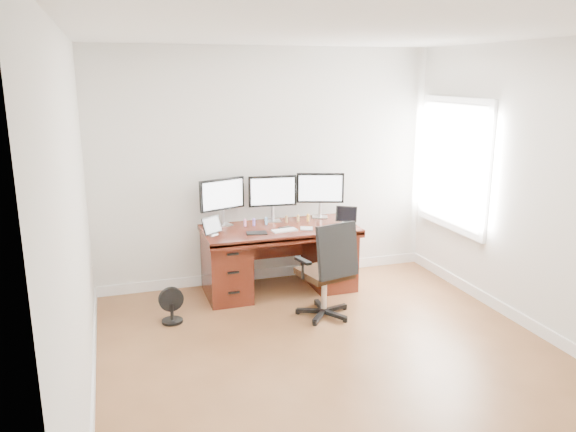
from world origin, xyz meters
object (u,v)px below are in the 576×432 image
object	(u,v)px
floor_fan	(172,306)
keyboard	(284,230)
monitor_center	(273,193)
office_chair	(327,286)
desk	(279,256)

from	to	relation	value
floor_fan	keyboard	xyz separation A→B (m)	(1.27, 0.31, 0.58)
floor_fan	monitor_center	size ratio (longest dim) A/B	0.65
keyboard	office_chair	bearing A→B (deg)	-78.13
office_chair	floor_fan	size ratio (longest dim) A/B	2.81
desk	keyboard	world-z (taller)	keyboard
office_chair	monitor_center	size ratio (longest dim) A/B	1.83
keyboard	monitor_center	bearing A→B (deg)	82.85
office_chair	floor_fan	xyz separation A→B (m)	(-1.51, 0.35, -0.16)
desk	keyboard	size ratio (longest dim) A/B	6.30
floor_fan	keyboard	size ratio (longest dim) A/B	1.33
office_chair	floor_fan	world-z (taller)	office_chair
monitor_center	desk	bearing A→B (deg)	-84.32
desk	keyboard	bearing A→B (deg)	-88.49
floor_fan	monitor_center	bearing A→B (deg)	25.65
office_chair	keyboard	xyz separation A→B (m)	(-0.24, 0.66, 0.43)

